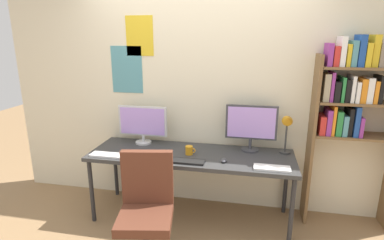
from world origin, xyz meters
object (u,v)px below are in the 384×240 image
bookshelf (355,101)px  keyboard_center (186,161)px  monitor_left (143,123)px  keyboard_right (272,168)px  office_chair (147,221)px  desk_lamp (287,126)px  coffee_mug (189,150)px  desk (191,158)px  computer_mouse (224,160)px  monitor_right (251,125)px  keyboard_left (109,155)px

bookshelf → keyboard_center: bearing=-163.7°
monitor_left → keyboard_right: size_ratio=1.68×
office_chair → desk_lamp: bearing=38.6°
coffee_mug → keyboard_right: bearing=-14.0°
desk_lamp → desk: bearing=-169.2°
desk → office_chair: (-0.23, -0.77, -0.29)m
desk → computer_mouse: 0.39m
monitor_left → computer_mouse: 1.05m
monitor_left → monitor_right: bearing=-0.0°
desk → keyboard_center: size_ratio=5.91×
keyboard_left → computer_mouse: size_ratio=3.97×
bookshelf → keyboard_right: 1.06m
desk → monitor_right: monitor_right is taller
desk → keyboard_left: bearing=-164.1°
monitor_right → bookshelf: bearing=1.0°
monitor_left → keyboard_center: monitor_left is taller
monitor_right → keyboard_center: 0.79m
desk → bookshelf: size_ratio=1.09×
monitor_right → computer_mouse: size_ratio=5.56×
desk → keyboard_left: (-0.81, -0.23, 0.06)m
monitor_right → coffee_mug: size_ratio=5.03×
monitor_left → keyboard_left: 0.54m
keyboard_right → bookshelf: bearing=31.2°
monitor_right → office_chair: bearing=-130.3°
keyboard_left → coffee_mug: coffee_mug is taller
computer_mouse → monitor_right: bearing=56.2°
coffee_mug → monitor_left: bearing=157.9°
monitor_right → monitor_left: bearing=180.0°
keyboard_right → keyboard_center: bearing=180.0°
bookshelf → monitor_left: bearing=-179.5°
keyboard_center → keyboard_right: (0.81, 0.00, 0.00)m
desk_lamp → coffee_mug: size_ratio=4.20×
keyboard_left → keyboard_right: size_ratio=1.14×
monitor_left → monitor_right: (1.20, -0.00, 0.05)m
bookshelf → computer_mouse: 1.39m
office_chair → keyboard_left: size_ratio=2.59×
office_chair → coffee_mug: 0.86m
desk_lamp → keyboard_left: desk_lamp is taller
computer_mouse → keyboard_left: bearing=-176.1°
office_chair → monitor_left: bearing=110.8°
monitor_left → computer_mouse: bearing=-20.7°
monitor_right → coffee_mug: 0.70m
bookshelf → monitor_right: bearing=-179.0°
monitor_right → keyboard_right: bearing=-64.7°
desk → monitor_right: (0.60, 0.21, 0.34)m
bookshelf → coffee_mug: 1.69m
desk → monitor_right: bearing=19.5°
bookshelf → keyboard_center: bookshelf is taller
keyboard_right → coffee_mug: (-0.82, 0.20, 0.04)m
monitor_left → keyboard_right: 1.49m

